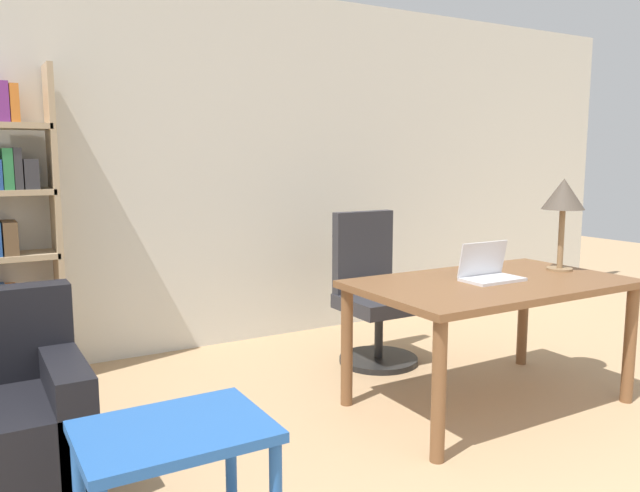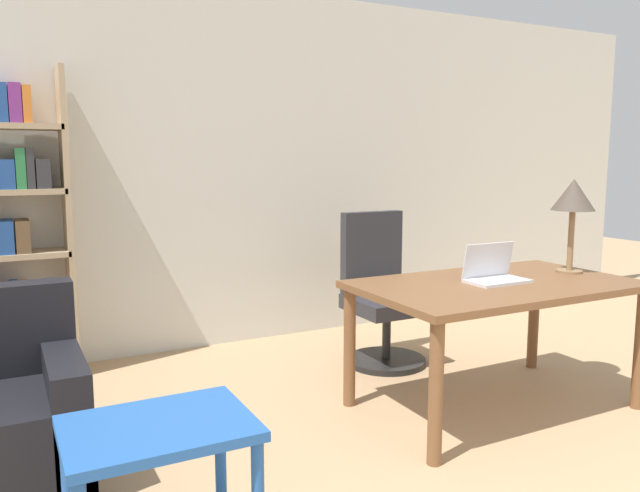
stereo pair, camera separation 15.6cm
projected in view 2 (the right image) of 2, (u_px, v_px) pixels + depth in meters
name	position (u px, v px, depth m)	size (l,w,h in m)	color
wall_back	(258.00, 170.00, 4.86)	(8.00, 0.06, 2.70)	silver
desk	(496.00, 298.00, 3.56)	(1.58, 0.92, 0.74)	brown
laptop	(494.00, 273.00, 3.55)	(0.35, 0.21, 0.22)	silver
table_lamp	(573.00, 198.00, 3.78)	(0.26, 0.26, 0.57)	olive
office_chair	(381.00, 297.00, 4.41)	(0.55, 0.55, 1.06)	black
side_table_blue	(159.00, 450.00, 2.12)	(0.63, 0.47, 0.55)	#2356A3
armchair	(3.00, 421.00, 2.76)	(0.68, 0.73, 0.85)	black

